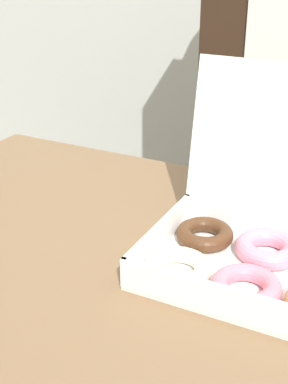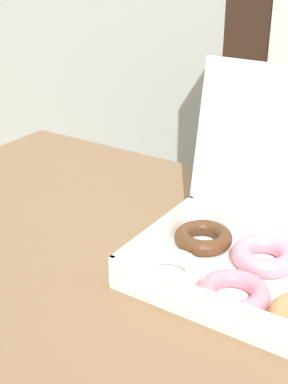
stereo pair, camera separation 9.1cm
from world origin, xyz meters
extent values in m
cube|color=white|center=(0.27, 0.00, 0.76)|extent=(0.35, 0.25, 0.01)
cube|color=white|center=(0.10, 0.00, 0.79)|extent=(0.01, 0.25, 0.05)
cube|color=white|center=(0.27, -0.12, 0.79)|extent=(0.35, 0.01, 0.05)
cube|color=white|center=(0.27, 0.12, 0.79)|extent=(0.35, 0.01, 0.05)
torus|color=silver|center=(0.16, -0.06, 0.78)|extent=(0.14, 0.14, 0.03)
torus|color=#4C2D19|center=(0.16, 0.06, 0.78)|extent=(0.13, 0.13, 0.03)
torus|color=pink|center=(0.27, -0.06, 0.78)|extent=(0.14, 0.14, 0.03)
torus|color=pink|center=(0.27, 0.06, 0.78)|extent=(0.15, 0.15, 0.03)
camera|label=1|loc=(0.43, -0.70, 1.24)|focal=50.00mm
camera|label=2|loc=(0.51, -0.65, 1.24)|focal=50.00mm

